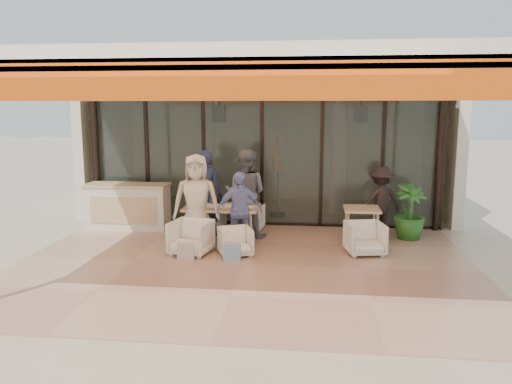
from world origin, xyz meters
TOP-DOWN VIEW (x-y plane):
  - ground at (0.00, 0.00)m, footprint 70.00×70.00m
  - terrace_floor at (0.00, 0.00)m, footprint 8.00×6.00m
  - terrace_structure at (0.00, -0.26)m, footprint 8.00×6.00m
  - glass_storefront at (0.00, 3.00)m, footprint 8.08×0.10m
  - interior_block at (0.01, 5.31)m, footprint 9.05×3.62m
  - host_counter at (-2.95, 2.30)m, footprint 1.85×0.65m
  - dining_table at (-0.67, 1.49)m, footprint 1.50×0.90m
  - chair_far_left at (-1.08, 2.44)m, footprint 0.63×0.59m
  - chair_far_right at (-0.24, 2.44)m, footprint 0.70×0.66m
  - chair_near_left at (-1.08, 0.54)m, footprint 0.81×0.77m
  - chair_near_right at (-0.24, 0.54)m, footprint 0.73×0.71m
  - diner_navy at (-1.08, 1.94)m, footprint 0.69×0.47m
  - diner_grey at (-0.24, 1.94)m, footprint 0.98×0.81m
  - diner_cream at (-1.08, 1.04)m, footprint 0.97×0.70m
  - diner_periwinkle at (-0.24, 1.04)m, footprint 0.96×0.60m
  - tote_bag_cream at (-1.08, 0.14)m, footprint 0.30×0.10m
  - tote_bag_blue at (-0.24, 0.14)m, footprint 0.30×0.10m
  - side_table at (2.14, 1.63)m, footprint 0.70×0.70m
  - side_chair at (2.14, 0.88)m, footprint 0.77×0.74m
  - standing_woman at (2.61, 2.46)m, footprint 1.10×0.87m
  - potted_palm at (3.16, 2.09)m, footprint 0.83×0.83m

SIDE VIEW (x-z plane):
  - ground at x=0.00m, z-range 0.00..0.00m
  - terrace_floor at x=0.00m, z-range 0.00..0.01m
  - tote_bag_cream at x=-1.08m, z-range 0.00..0.34m
  - tote_bag_blue at x=-0.24m, z-range 0.00..0.34m
  - chair_near_right at x=-0.24m, z-range 0.00..0.59m
  - chair_far_left at x=-1.08m, z-range 0.00..0.64m
  - chair_far_right at x=-0.24m, z-range 0.00..0.66m
  - side_chair at x=2.14m, z-range 0.00..0.69m
  - chair_near_left at x=-1.08m, z-range 0.00..0.72m
  - host_counter at x=-2.95m, z-range 0.01..1.05m
  - potted_palm at x=3.16m, z-range 0.00..1.17m
  - side_table at x=2.14m, z-range 0.27..1.01m
  - dining_table at x=-0.67m, z-range 0.22..1.15m
  - standing_woman at x=2.61m, z-range 0.00..1.49m
  - diner_periwinkle at x=-0.24m, z-range 0.00..1.52m
  - diner_cream at x=-1.08m, z-range 0.00..1.84m
  - diner_navy at x=-1.08m, z-range 0.00..1.85m
  - diner_grey at x=-0.24m, z-range 0.00..1.87m
  - glass_storefront at x=0.00m, z-range 0.00..3.20m
  - interior_block at x=0.01m, z-range 0.47..3.99m
  - terrace_structure at x=0.00m, z-range 1.55..4.95m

